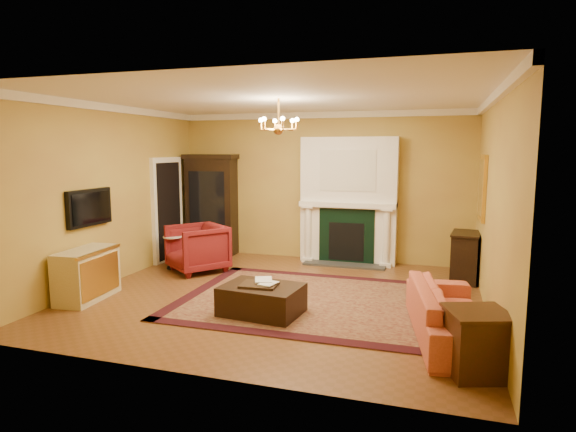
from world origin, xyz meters
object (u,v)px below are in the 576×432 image
at_px(china_cabinet, 212,207).
at_px(wingback_armchair, 197,246).
at_px(commode, 87,274).
at_px(coral_sofa, 452,305).
at_px(pedestal_table, 173,250).
at_px(console_table, 465,258).
at_px(end_table, 477,344).
at_px(leather_ottoman, 262,299).

distance_m(china_cabinet, wingback_armchair, 1.63).
height_order(commode, coral_sofa, coral_sofa).
xyz_separation_m(pedestal_table, coral_sofa, (4.98, -2.02, 0.05)).
bearing_deg(commode, console_table, 21.82).
xyz_separation_m(commode, coral_sofa, (5.23, 0.04, 0.03)).
bearing_deg(china_cabinet, end_table, -43.56).
bearing_deg(commode, china_cabinet, 78.91).
relative_size(commode, console_table, 1.26).
height_order(china_cabinet, end_table, china_cabinet).
bearing_deg(pedestal_table, coral_sofa, -22.07).
bearing_deg(commode, pedestal_table, 78.17).
bearing_deg(end_table, pedestal_table, 150.49).
bearing_deg(pedestal_table, console_table, 7.77).
bearing_deg(leather_ottoman, end_table, -15.09).
bearing_deg(leather_ottoman, wingback_armchair, 142.52).
bearing_deg(end_table, coral_sofa, 103.37).
bearing_deg(china_cabinet, wingback_armchair, -77.04).
height_order(wingback_armchair, coral_sofa, wingback_armchair).
relative_size(commode, coral_sofa, 0.48).
relative_size(wingback_armchair, coral_sofa, 0.45).
relative_size(pedestal_table, console_table, 0.77).
relative_size(wingback_armchair, commode, 0.94).
distance_m(wingback_armchair, leather_ottoman, 2.73).
bearing_deg(coral_sofa, china_cabinet, 45.14).
bearing_deg(leather_ottoman, pedestal_table, 148.72).
bearing_deg(china_cabinet, pedestal_table, -97.87).
xyz_separation_m(coral_sofa, end_table, (0.22, -0.92, -0.10)).
distance_m(wingback_armchair, coral_sofa, 4.86).
bearing_deg(leather_ottoman, china_cabinet, 131.47).
bearing_deg(wingback_armchair, china_cabinet, 143.87).
distance_m(pedestal_table, end_table, 5.98).
relative_size(china_cabinet, leather_ottoman, 1.95).
relative_size(china_cabinet, wingback_armchair, 2.13).
bearing_deg(pedestal_table, china_cabinet, 84.90).
xyz_separation_m(wingback_armchair, console_table, (4.72, 0.76, -0.07)).
xyz_separation_m(wingback_armchair, coral_sofa, (4.44, -1.97, -0.07)).
distance_m(coral_sofa, end_table, 0.96).
height_order(china_cabinet, commode, china_cabinet).
height_order(wingback_armchair, end_table, wingback_armchair).
height_order(china_cabinet, wingback_armchair, china_cabinet).
height_order(coral_sofa, end_table, coral_sofa).
xyz_separation_m(wingback_armchair, end_table, (4.66, -2.90, -0.17)).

